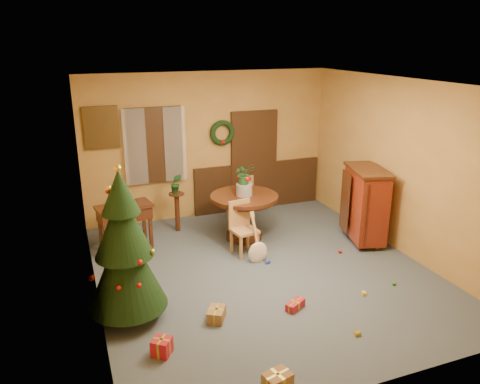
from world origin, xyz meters
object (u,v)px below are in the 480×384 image
dining_table (244,208)px  writing_desk (125,216)px  chair_near (242,226)px  sideboard (365,203)px  christmas_tree (124,249)px

dining_table → writing_desk: 2.09m
chair_near → sideboard: 2.25m
chair_near → writing_desk: bearing=155.4°
dining_table → chair_near: chair_near is taller
chair_near → dining_table: bearing=65.6°
christmas_tree → writing_desk: bearing=83.0°
christmas_tree → sideboard: (4.30, 0.98, -0.26)m
writing_desk → dining_table: bearing=-8.2°
dining_table → christmas_tree: christmas_tree is taller
chair_near → sideboard: sideboard is taller
sideboard → chair_near: bearing=171.6°
writing_desk → sideboard: 4.20m
writing_desk → christmas_tree: bearing=-97.0°
chair_near → christmas_tree: bearing=-148.0°
sideboard → dining_table: bearing=156.4°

